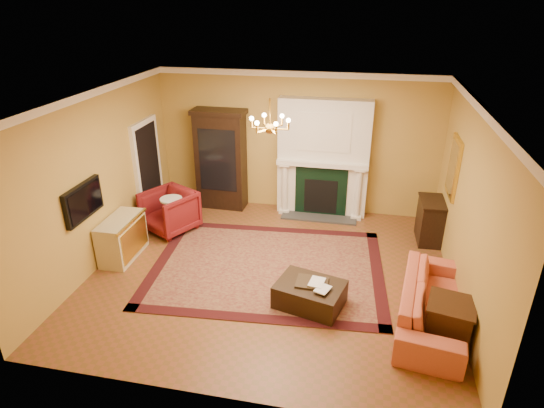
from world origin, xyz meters
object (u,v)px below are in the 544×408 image
(commode, at_px, (122,238))
(console_table, at_px, (430,222))
(china_cabinet, at_px, (221,162))
(leather_ottoman, at_px, (310,294))
(wingback_armchair, at_px, (169,209))
(coral_sofa, at_px, (434,297))
(end_table, at_px, (448,325))
(pedestal_table, at_px, (173,213))

(commode, xyz_separation_m, console_table, (5.51, 1.74, 0.03))
(china_cabinet, distance_m, leather_ottoman, 4.14)
(china_cabinet, xyz_separation_m, wingback_armchair, (-0.68, -1.37, -0.59))
(coral_sofa, bearing_deg, leather_ottoman, 97.64)
(console_table, bearing_deg, wingback_armchair, -175.15)
(commode, bearing_deg, wingback_armchair, 68.71)
(wingback_armchair, xyz_separation_m, end_table, (5.02, -2.37, -0.14))
(coral_sofa, bearing_deg, commode, 90.13)
(end_table, xyz_separation_m, console_table, (0.06, 2.97, 0.09))
(console_table, bearing_deg, end_table, -93.10)
(china_cabinet, relative_size, pedestal_table, 2.71)
(wingback_armchair, relative_size, commode, 0.91)
(china_cabinet, height_order, console_table, china_cabinet)
(commode, bearing_deg, coral_sofa, -8.99)
(leather_ottoman, bearing_deg, pedestal_table, 163.95)
(coral_sofa, relative_size, console_table, 2.74)
(china_cabinet, height_order, end_table, china_cabinet)
(pedestal_table, height_order, console_table, console_table)
(china_cabinet, bearing_deg, wingback_armchair, -115.13)
(wingback_armchair, distance_m, end_table, 5.55)
(coral_sofa, distance_m, console_table, 2.53)
(coral_sofa, relative_size, leather_ottoman, 2.26)
(wingback_armchair, bearing_deg, console_table, 35.31)
(pedestal_table, distance_m, end_table, 5.38)
(commode, distance_m, console_table, 5.78)
(pedestal_table, height_order, end_table, pedestal_table)
(end_table, bearing_deg, coral_sofa, 108.42)
(wingback_armchair, distance_m, pedestal_table, 0.18)
(coral_sofa, height_order, leather_ottoman, coral_sofa)
(china_cabinet, distance_m, end_table, 5.77)
(china_cabinet, xyz_separation_m, end_table, (4.34, -3.73, -0.73))
(wingback_armchair, xyz_separation_m, leather_ottoman, (3.08, -1.89, -0.26))
(leather_ottoman, bearing_deg, coral_sofa, 13.81)
(pedestal_table, bearing_deg, leather_ottoman, -30.73)
(china_cabinet, height_order, pedestal_table, china_cabinet)
(coral_sofa, bearing_deg, pedestal_table, 77.89)
(china_cabinet, xyz_separation_m, console_table, (4.40, -0.76, -0.64))
(china_cabinet, relative_size, console_table, 2.57)
(wingback_armchair, relative_size, end_table, 1.44)
(pedestal_table, relative_size, commode, 0.76)
(wingback_armchair, bearing_deg, commode, -82.17)
(end_table, bearing_deg, china_cabinet, 139.28)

